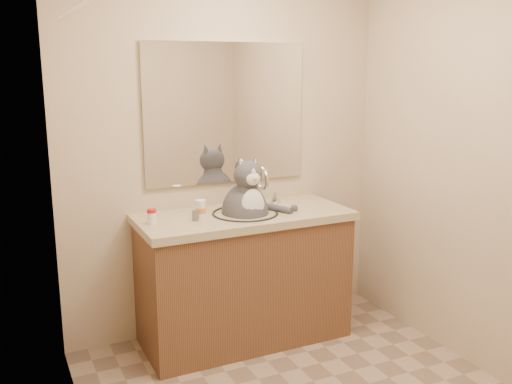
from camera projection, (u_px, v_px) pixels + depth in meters
The scene contains 8 objects.
room at pixel (328, 188), 2.64m from camera, with size 2.22×2.52×2.42m.
vanity at pixel (244, 274), 3.66m from camera, with size 1.34×0.59×1.12m.
mirror at pixel (226, 114), 3.68m from camera, with size 1.10×0.02×0.90m, color white.
shower_curtain at pixel (96, 247), 2.33m from camera, with size 0.02×1.30×1.93m.
cat at pixel (246, 209), 3.56m from camera, with size 0.42×0.33×0.58m.
pill_bottle_redcap at pixel (152, 217), 3.30m from camera, with size 0.06×0.06×0.09m.
pill_bottle_orange at pixel (201, 209), 3.47m from camera, with size 0.08×0.08×0.11m.
grey_canister at pixel (196, 215), 3.39m from camera, with size 0.05×0.05×0.06m.
Camera 1 is at (-1.41, -2.19, 1.76)m, focal length 40.00 mm.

